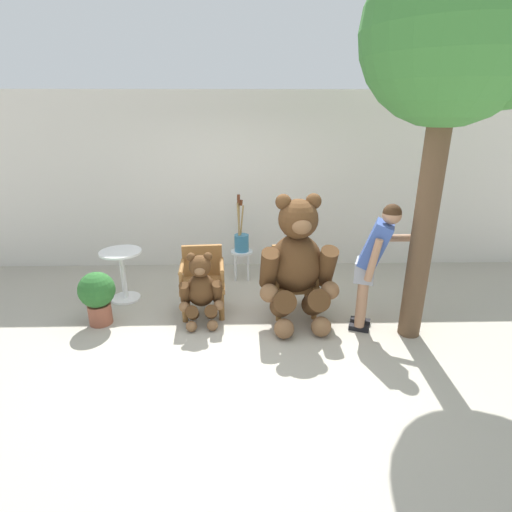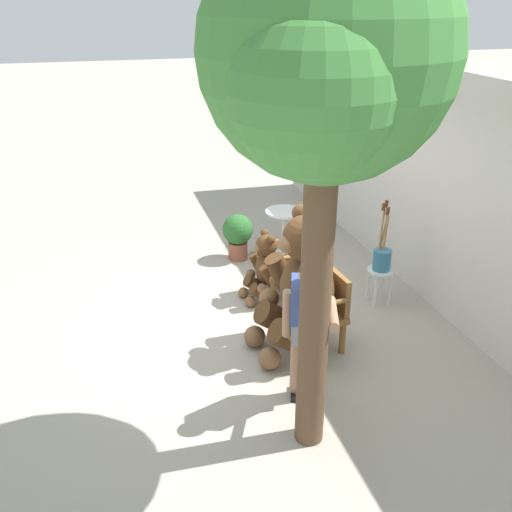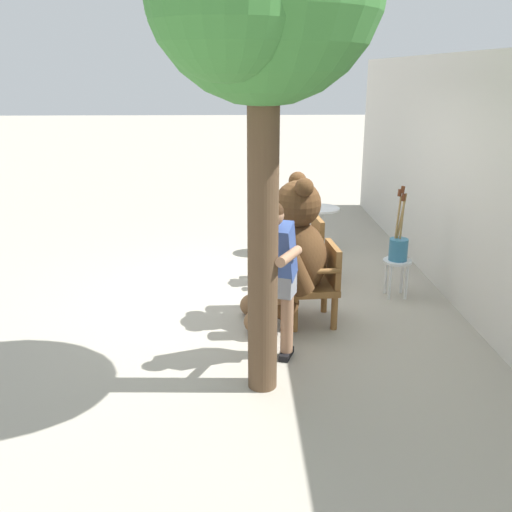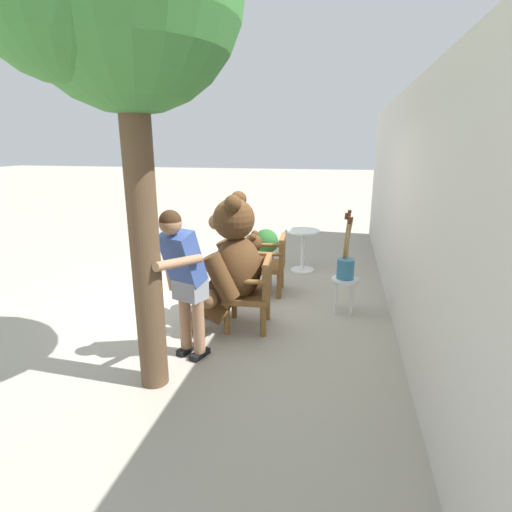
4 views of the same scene
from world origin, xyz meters
name	(u,v)px [view 1 (image 1 of 4)]	position (x,y,z in m)	size (l,w,h in m)	color
ground_plane	(249,336)	(0.00, 0.00, 0.00)	(60.00, 60.00, 0.00)	#A8A091
back_wall	(247,182)	(0.00, 2.40, 1.40)	(10.00, 0.16, 2.80)	beige
wooden_chair_left	(203,279)	(-0.59, 0.66, 0.46)	(0.60, 0.56, 0.86)	brown
wooden_chair_right	(293,278)	(0.58, 0.66, 0.46)	(0.60, 0.56, 0.86)	brown
teddy_bear_large	(297,262)	(0.60, 0.39, 0.79)	(0.97, 0.94, 1.61)	#4C3019
teddy_bear_small	(201,289)	(-0.58, 0.37, 0.44)	(0.55, 0.53, 0.91)	#4C3019
person_visitor	(374,257)	(1.45, 0.16, 0.92)	(0.82, 0.48, 1.56)	black
white_stool	(242,257)	(-0.10, 1.72, 0.36)	(0.34, 0.34, 0.46)	silver
brush_bucket	(241,240)	(-0.10, 1.72, 0.64)	(0.22, 0.22, 0.88)	teal
round_side_table	(123,270)	(-1.73, 1.02, 0.45)	(0.56, 0.56, 0.72)	white
patio_tree	(463,39)	(1.98, -0.02, 3.12)	(1.81, 1.73, 4.07)	brown
potted_plant	(97,294)	(-1.85, 0.35, 0.40)	(0.44, 0.44, 0.68)	brown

